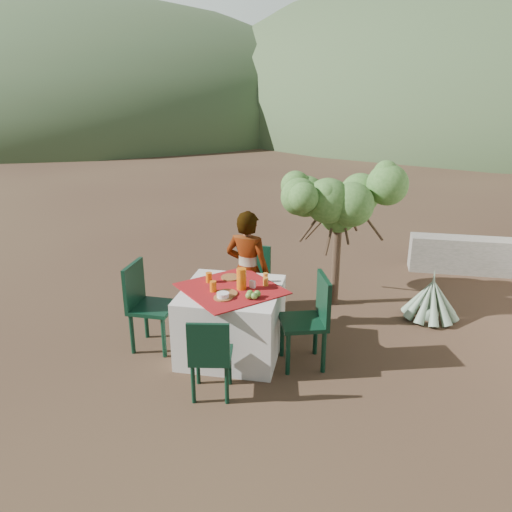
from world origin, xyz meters
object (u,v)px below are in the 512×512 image
(table, at_px, (232,321))
(shrub_tree, at_px, (343,207))
(chair_right, at_px, (311,317))
(person, at_px, (247,271))
(chair_near, at_px, (210,355))
(chair_left, at_px, (145,302))
(chair_far, at_px, (253,275))
(agave, at_px, (431,300))
(juice_pitcher, at_px, (241,279))

(table, bearing_deg, shrub_tree, 55.07)
(chair_right, height_order, person, person)
(chair_near, relative_size, chair_left, 0.85)
(chair_far, bearing_deg, chair_near, -82.67)
(table, relative_size, agave, 1.75)
(shrub_tree, relative_size, agave, 2.23)
(chair_near, distance_m, agave, 3.09)
(shrub_tree, bearing_deg, chair_right, -98.18)
(chair_near, relative_size, chair_right, 0.84)
(table, height_order, shrub_tree, shrub_tree)
(table, distance_m, shrub_tree, 2.12)
(person, height_order, shrub_tree, shrub_tree)
(person, bearing_deg, chair_far, -77.10)
(table, distance_m, chair_right, 0.87)
(juice_pitcher, bearing_deg, shrub_tree, 57.90)
(chair_far, height_order, agave, chair_far)
(chair_far, xyz_separation_m, chair_near, (-0.01, -1.97, -0.01))
(table, bearing_deg, chair_right, -4.38)
(chair_near, xyz_separation_m, juice_pitcher, (0.11, 0.85, 0.42))
(chair_right, bearing_deg, person, -147.91)
(chair_far, xyz_separation_m, person, (0.03, -0.50, 0.25))
(chair_far, bearing_deg, agave, 11.65)
(chair_left, xyz_separation_m, juice_pitcher, (1.07, 0.05, 0.33))
(chair_near, height_order, person, person)
(table, distance_m, chair_left, 0.97)
(chair_right, height_order, agave, chair_right)
(table, relative_size, person, 0.90)
(person, height_order, juice_pitcher, person)
(shrub_tree, bearing_deg, chair_left, -141.84)
(chair_left, bearing_deg, table, -85.91)
(chair_far, xyz_separation_m, agave, (2.22, 0.16, -0.22))
(chair_right, xyz_separation_m, shrub_tree, (0.23, 1.62, 0.77))
(chair_left, height_order, shrub_tree, shrub_tree)
(juice_pitcher, bearing_deg, chair_right, -5.15)
(chair_far, distance_m, chair_left, 1.52)
(shrub_tree, bearing_deg, table, -124.93)
(chair_left, height_order, agave, chair_left)
(agave, bearing_deg, chair_right, -135.73)
(table, xyz_separation_m, person, (0.04, 0.62, 0.34))
(shrub_tree, distance_m, juice_pitcher, 1.89)
(table, distance_m, person, 0.71)
(table, height_order, juice_pitcher, juice_pitcher)
(person, distance_m, agave, 2.34)
(chair_right, relative_size, juice_pitcher, 4.34)
(shrub_tree, distance_m, agave, 1.59)
(chair_right, bearing_deg, chair_near, -64.92)
(chair_left, xyz_separation_m, chair_right, (1.81, -0.02, 0.00))
(chair_far, bearing_deg, juice_pitcher, -77.41)
(chair_right, distance_m, shrub_tree, 1.81)
(person, bearing_deg, table, 95.61)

